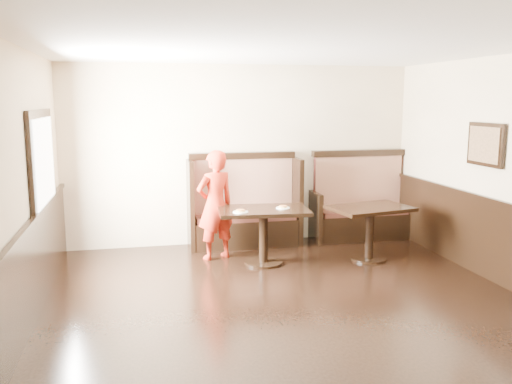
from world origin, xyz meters
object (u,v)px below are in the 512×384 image
object	(u,v)px
table_main	(263,222)
child	(215,205)
booth_neighbor	(360,209)
booth_main	(244,212)
table_neighbor	(370,220)

from	to	relation	value
table_main	child	xyz separation A→B (m)	(-0.61, 0.40, 0.18)
booth_neighbor	child	bearing A→B (deg)	-165.29
booth_main	table_neighbor	bearing A→B (deg)	-36.94
booth_main	booth_neighbor	distance (m)	1.95
booth_neighbor	child	xyz separation A→B (m)	(-2.50, -0.66, 0.30)
table_main	booth_main	bearing A→B (deg)	98.52
booth_neighbor	table_main	world-z (taller)	booth_neighbor
booth_main	table_neighbor	distance (m)	1.98
table_main	child	world-z (taller)	child
booth_neighbor	table_main	bearing A→B (deg)	-150.70
table_main	child	bearing A→B (deg)	151.69
booth_neighbor	table_neighbor	distance (m)	1.25
booth_neighbor	table_neighbor	bearing A→B (deg)	-107.10
table_main	table_neighbor	world-z (taller)	table_main
booth_neighbor	child	distance (m)	2.60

